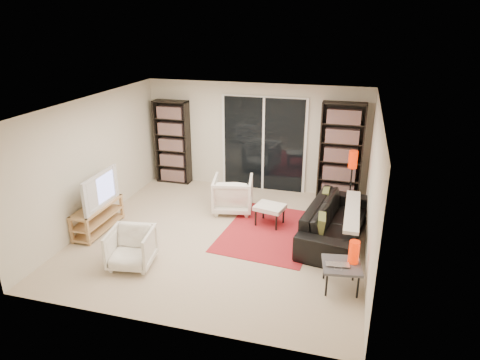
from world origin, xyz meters
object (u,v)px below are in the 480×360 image
(ottoman, at_px, (270,208))
(bookshelf_left, at_px, (173,142))
(tv_stand, at_px, (98,217))
(armchair_front, at_px, (131,248))
(floor_lamp, at_px, (352,166))
(bookshelf_right, at_px, (341,152))
(side_table, at_px, (342,267))
(armchair_back, at_px, (233,194))
(sofa, at_px, (335,221))

(ottoman, bearing_deg, bookshelf_left, 148.23)
(bookshelf_left, relative_size, tv_stand, 1.62)
(armchair_front, bearing_deg, tv_stand, 133.32)
(floor_lamp, bearing_deg, bookshelf_left, 171.33)
(bookshelf_left, xyz_separation_m, bookshelf_right, (3.85, -0.00, 0.07))
(floor_lamp, bearing_deg, tv_stand, -154.76)
(ottoman, distance_m, side_table, 2.23)
(ottoman, bearing_deg, armchair_back, 153.43)
(armchair_back, bearing_deg, side_table, 125.36)
(tv_stand, distance_m, side_table, 4.48)
(bookshelf_left, relative_size, bookshelf_right, 0.93)
(armchair_back, relative_size, side_table, 1.28)
(floor_lamp, bearing_deg, ottoman, -144.06)
(bookshelf_left, distance_m, side_table, 5.35)
(bookshelf_left, relative_size, sofa, 0.87)
(bookshelf_left, distance_m, tv_stand, 2.83)
(tv_stand, distance_m, ottoman, 3.20)
(armchair_back, xyz_separation_m, armchair_front, (-0.97, -2.41, -0.05))
(sofa, distance_m, armchair_back, 2.17)
(side_table, bearing_deg, armchair_front, -175.53)
(sofa, xyz_separation_m, armchair_front, (-3.05, -1.80, -0.02))
(bookshelf_left, xyz_separation_m, armchair_front, (0.86, -3.65, -0.66))
(armchair_back, distance_m, side_table, 3.13)
(sofa, relative_size, floor_lamp, 1.76)
(bookshelf_right, distance_m, floor_lamp, 0.68)
(tv_stand, bearing_deg, side_table, -8.64)
(bookshelf_right, height_order, tv_stand, bookshelf_right)
(sofa, bearing_deg, ottoman, 90.23)
(bookshelf_right, relative_size, ottoman, 3.44)
(ottoman, bearing_deg, tv_stand, -160.64)
(armchair_front, relative_size, side_table, 1.10)
(armchair_back, relative_size, floor_lamp, 0.62)
(sofa, bearing_deg, armchair_front, 129.39)
(tv_stand, relative_size, side_table, 1.94)
(tv_stand, xyz_separation_m, armchair_back, (2.16, 1.49, 0.10))
(tv_stand, bearing_deg, ottoman, 19.36)
(side_table, bearing_deg, bookshelf_right, 94.08)
(armchair_front, relative_size, floor_lamp, 0.53)
(bookshelf_left, relative_size, ottoman, 3.19)
(tv_stand, xyz_separation_m, armchair_front, (1.20, -0.93, 0.05))
(tv_stand, relative_size, armchair_back, 1.52)
(armchair_back, height_order, ottoman, armchair_back)
(ottoman, bearing_deg, sofa, -8.60)
(floor_lamp, bearing_deg, armchair_front, -137.07)
(armchair_back, bearing_deg, ottoman, 142.46)
(tv_stand, bearing_deg, bookshelf_right, 33.05)
(armchair_front, xyz_separation_m, side_table, (3.23, 0.25, 0.05))
(bookshelf_right, bearing_deg, floor_lamp, -67.35)
(bookshelf_left, xyz_separation_m, side_table, (4.09, -3.39, -0.61))
(bookshelf_left, distance_m, floor_lamp, 4.16)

